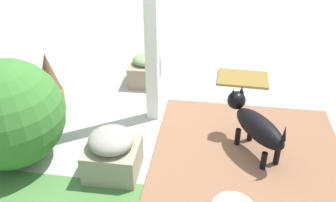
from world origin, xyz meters
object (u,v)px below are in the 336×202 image
object	(u,v)px
round_shrub	(9,114)
stone_planter_far	(112,153)
stone_planter_nearest	(145,71)
dog	(256,125)
porch_pillar	(151,8)
terracotta_pot_spiky	(50,84)
doormat	(243,78)

from	to	relation	value
round_shrub	stone_planter_far	bearing A→B (deg)	176.35
stone_planter_nearest	dog	world-z (taller)	dog
round_shrub	dog	size ratio (longest dim) A/B	1.36
stone_planter_far	dog	world-z (taller)	dog
porch_pillar	dog	world-z (taller)	porch_pillar
stone_planter_far	terracotta_pot_spiky	world-z (taller)	terracotta_pot_spiky
doormat	round_shrub	bearing A→B (deg)	41.88
stone_planter_far	dog	distance (m)	1.34
doormat	stone_planter_nearest	bearing A→B (deg)	12.30
doormat	terracotta_pot_spiky	bearing A→B (deg)	26.24
stone_planter_nearest	dog	size ratio (longest dim) A/B	0.60
round_shrub	stone_planter_nearest	bearing A→B (deg)	-118.23
round_shrub	doormat	distance (m)	2.91
dog	stone_planter_nearest	bearing A→B (deg)	-43.25
terracotta_pot_spiky	doormat	world-z (taller)	terracotta_pot_spiky
round_shrub	doormat	world-z (taller)	round_shrub
stone_planter_nearest	porch_pillar	bearing A→B (deg)	108.25
stone_planter_nearest	dog	xyz separation A→B (m)	(-1.30, 1.23, 0.15)
stone_planter_far	dog	xyz separation A→B (m)	(-1.25, -0.47, 0.10)
stone_planter_nearest	doormat	bearing A→B (deg)	-167.70
round_shrub	terracotta_pot_spiky	size ratio (longest dim) A/B	1.41
stone_planter_far	doormat	bearing A→B (deg)	-121.22
dog	doormat	bearing A→B (deg)	-88.08
stone_planter_nearest	stone_planter_far	xyz separation A→B (m)	(-0.06, 1.70, 0.04)
terracotta_pot_spiky	stone_planter_nearest	bearing A→B (deg)	-138.75
dog	porch_pillar	bearing A→B (deg)	-24.16
stone_planter_nearest	doormat	world-z (taller)	stone_planter_nearest
round_shrub	dog	bearing A→B (deg)	-169.29
porch_pillar	round_shrub	distance (m)	1.61
porch_pillar	doormat	size ratio (longest dim) A/B	3.75
doormat	dog	bearing A→B (deg)	91.92
round_shrub	porch_pillar	bearing A→B (deg)	-141.84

